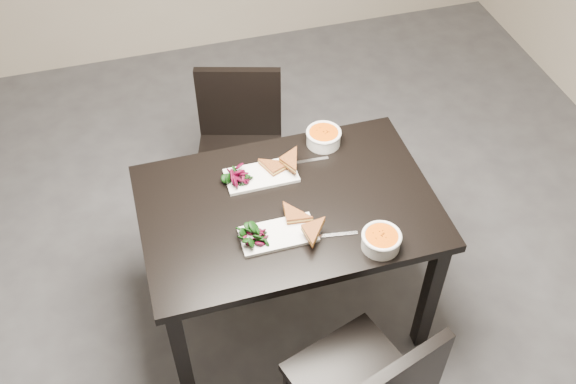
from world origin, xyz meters
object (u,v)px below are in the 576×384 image
object	(u,v)px
plate_far	(261,176)
chair_far	(240,142)
table	(288,220)
plate_near	(278,235)
soup_bowl_far	(324,136)
soup_bowl_near	(381,240)

from	to	relation	value
plate_far	chair_far	bearing A→B (deg)	88.30
table	plate_far	bearing A→B (deg)	110.03
plate_near	plate_far	size ratio (longest dim) A/B	0.98
plate_near	plate_far	distance (m)	0.33
plate_near	plate_far	xyz separation A→B (m)	(0.02, 0.33, 0.00)
table	soup_bowl_far	bearing A→B (deg)	50.79
plate_near	soup_bowl_far	size ratio (longest dim) A/B	1.89
chair_far	plate_far	size ratio (longest dim) A/B	2.82
plate_near	soup_bowl_near	distance (m)	0.40
table	soup_bowl_near	world-z (taller)	soup_bowl_near
soup_bowl_near	soup_bowl_far	size ratio (longest dim) A/B	0.98
table	chair_far	xyz separation A→B (m)	(-0.05, 0.71, -0.17)
plate_far	soup_bowl_near	bearing A→B (deg)	-54.92
chair_far	table	bearing A→B (deg)	-69.55
table	chair_far	distance (m)	0.73
plate_near	chair_far	bearing A→B (deg)	87.74
table	chair_far	size ratio (longest dim) A/B	1.41
plate_near	soup_bowl_far	world-z (taller)	soup_bowl_far
chair_far	plate_near	world-z (taller)	chair_far
table	soup_bowl_far	xyz separation A→B (m)	(0.25, 0.31, 0.14)
plate_near	soup_bowl_near	bearing A→B (deg)	-23.66
plate_near	soup_bowl_near	xyz separation A→B (m)	(0.36, -0.16, 0.03)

